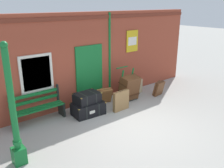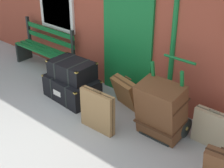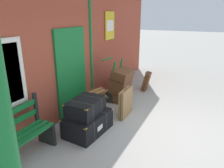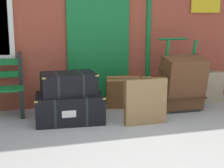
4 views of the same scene
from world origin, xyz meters
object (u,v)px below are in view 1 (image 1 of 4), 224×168
object	(u,v)px
suitcase_beige	(159,88)
suitcase_slate	(104,96)
large_brown_trunk	(129,88)
suitcase_umber	(121,101)
platform_bench	(38,108)
steamer_trunk_middle	(87,98)
steamer_trunk_base	(88,108)
lamp_post	(14,122)
porters_trolley	(126,92)
suitcase_cream	(136,87)

from	to	relation	value
suitcase_beige	suitcase_slate	bearing A→B (deg)	161.17
large_brown_trunk	suitcase_umber	size ratio (longest dim) A/B	1.31
platform_bench	steamer_trunk_middle	world-z (taller)	platform_bench
large_brown_trunk	suitcase_umber	world-z (taller)	large_brown_trunk
suitcase_beige	suitcase_umber	bearing A→B (deg)	-177.01
platform_bench	suitcase_slate	xyz separation A→B (m)	(2.43, -0.14, -0.16)
steamer_trunk_base	large_brown_trunk	xyz separation A→B (m)	(1.91, 0.09, 0.26)
lamp_post	steamer_trunk_base	size ratio (longest dim) A/B	2.64
platform_bench	porters_trolley	size ratio (longest dim) A/B	1.34
steamer_trunk_base	large_brown_trunk	size ratio (longest dim) A/B	1.12
porters_trolley	suitcase_umber	xyz separation A→B (m)	(-0.85, -0.68, 0.07)
porters_trolley	suitcase_umber	size ratio (longest dim) A/B	1.66
steamer_trunk_base	suitcase_umber	bearing A→B (deg)	-21.59
lamp_post	suitcase_beige	xyz separation A→B (m)	(5.78, 0.84, -0.76)
steamer_trunk_middle	large_brown_trunk	xyz separation A→B (m)	(1.92, 0.06, -0.11)
porters_trolley	suitcase_cream	distance (m)	0.71
steamer_trunk_middle	lamp_post	bearing A→B (deg)	-155.97
lamp_post	suitcase_umber	xyz separation A→B (m)	(3.71, 0.73, -0.71)
lamp_post	platform_bench	xyz separation A→B (m)	(1.20, 1.71, -0.60)
steamer_trunk_base	suitcase_beige	world-z (taller)	suitcase_beige
suitcase_beige	large_brown_trunk	bearing A→B (deg)	161.64
platform_bench	suitcase_slate	size ratio (longest dim) A/B	2.57
lamp_post	porters_trolley	distance (m)	4.84
suitcase_cream	suitcase_slate	bearing A→B (deg)	179.86
suitcase_cream	lamp_post	bearing A→B (deg)	-163.44
steamer_trunk_base	suitcase_cream	world-z (taller)	suitcase_cream
steamer_trunk_middle	steamer_trunk_base	bearing A→B (deg)	-81.34
lamp_post	suitcase_slate	bearing A→B (deg)	23.40
platform_bench	large_brown_trunk	xyz separation A→B (m)	(3.37, -0.47, 0.03)
platform_bench	suitcase_umber	xyz separation A→B (m)	(2.51, -0.98, -0.10)
steamer_trunk_base	suitcase_beige	xyz separation A→B (m)	(3.12, -0.31, 0.08)
suitcase_slate	steamer_trunk_base	bearing A→B (deg)	-156.57
porters_trolley	suitcase_slate	bearing A→B (deg)	170.52
platform_bench	porters_trolley	bearing A→B (deg)	-4.97
steamer_trunk_base	porters_trolley	size ratio (longest dim) A/B	0.88
suitcase_cream	suitcase_umber	size ratio (longest dim) A/B	0.84
suitcase_slate	large_brown_trunk	bearing A→B (deg)	-19.43
suitcase_cream	suitcase_slate	world-z (taller)	suitcase_cream
platform_bench	suitcase_beige	distance (m)	4.66
platform_bench	suitcase_umber	distance (m)	2.70
platform_bench	steamer_trunk_middle	bearing A→B (deg)	-19.91
suitcase_umber	suitcase_slate	distance (m)	0.85
suitcase_cream	steamer_trunk_base	bearing A→B (deg)	-170.91
lamp_post	porters_trolley	bearing A→B (deg)	17.19
suitcase_beige	suitcase_slate	world-z (taller)	suitcase_beige
lamp_post	suitcase_beige	distance (m)	5.89
porters_trolley	large_brown_trunk	bearing A→B (deg)	-90.00
platform_bench	suitcase_beige	bearing A→B (deg)	-10.75
platform_bench	suitcase_cream	xyz separation A→B (m)	(4.06, -0.14, -0.16)
platform_bench	steamer_trunk_middle	distance (m)	1.55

